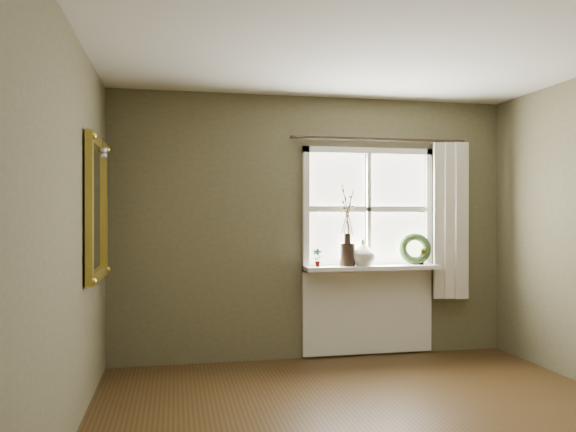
% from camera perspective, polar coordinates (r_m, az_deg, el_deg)
% --- Properties ---
extents(ceiling, '(4.50, 4.50, 0.00)m').
position_cam_1_polar(ceiling, '(3.64, 11.95, 18.94)').
color(ceiling, silver).
rests_on(ceiling, ground).
extents(wall_back, '(4.00, 0.10, 2.60)m').
position_cam_1_polar(wall_back, '(5.64, 2.63, -1.13)').
color(wall_back, brown).
rests_on(wall_back, ground).
extents(wall_left, '(0.10, 4.50, 2.60)m').
position_cam_1_polar(wall_left, '(3.24, -23.59, -2.10)').
color(wall_left, brown).
rests_on(wall_left, ground).
extents(window_frame, '(1.36, 0.06, 1.24)m').
position_cam_1_polar(window_frame, '(5.73, 8.15, 0.69)').
color(window_frame, white).
rests_on(window_frame, wall_back).
extents(window_sill, '(1.36, 0.26, 0.04)m').
position_cam_1_polar(window_sill, '(5.65, 8.52, -5.19)').
color(window_sill, white).
rests_on(window_sill, wall_back).
extents(window_apron, '(1.36, 0.04, 0.88)m').
position_cam_1_polar(window_apron, '(5.81, 8.15, -9.42)').
color(window_apron, white).
rests_on(window_apron, ground).
extents(dark_jug, '(0.16, 0.16, 0.22)m').
position_cam_1_polar(dark_jug, '(5.55, 6.04, -3.91)').
color(dark_jug, black).
rests_on(dark_jug, window_sill).
extents(cream_vase, '(0.27, 0.27, 0.26)m').
position_cam_1_polar(cream_vase, '(5.60, 7.60, -3.70)').
color(cream_vase, beige).
rests_on(cream_vase, window_sill).
extents(wreath, '(0.35, 0.22, 0.33)m').
position_cam_1_polar(wreath, '(5.85, 12.77, -3.60)').
color(wreath, '#293D1B').
rests_on(wreath, window_sill).
extents(potted_plant_left, '(0.11, 0.09, 0.18)m').
position_cam_1_polar(potted_plant_left, '(5.47, 2.99, -4.21)').
color(potted_plant_left, '#293D1B').
rests_on(potted_plant_left, window_sill).
extents(potted_plant_right, '(0.12, 0.11, 0.17)m').
position_cam_1_polar(potted_plant_right, '(5.84, 13.48, -3.99)').
color(potted_plant_right, '#293D1B').
rests_on(potted_plant_right, window_sill).
extents(curtain, '(0.36, 0.12, 1.59)m').
position_cam_1_polar(curtain, '(5.97, 16.09, -0.44)').
color(curtain, beige).
rests_on(curtain, wall_back).
extents(curtain_rod, '(1.84, 0.03, 0.03)m').
position_cam_1_polar(curtain_rod, '(5.75, 9.30, 7.68)').
color(curtain_rod, black).
rests_on(curtain_rod, wall_back).
extents(gilt_mirror, '(0.10, 0.93, 1.11)m').
position_cam_1_polar(gilt_mirror, '(4.62, -18.83, 0.73)').
color(gilt_mirror, white).
rests_on(gilt_mirror, wall_left).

